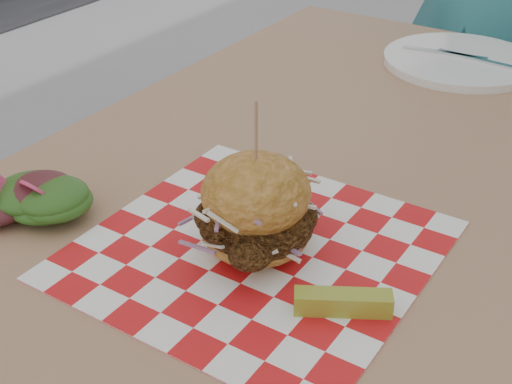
# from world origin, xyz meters

# --- Properties ---
(patio_table) EXTENTS (0.80, 1.20, 0.75)m
(patio_table) POSITION_xyz_m (0.22, -0.16, 0.67)
(patio_table) COLOR #A37C5A
(patio_table) RESTS_ON ground
(paper_liner) EXTENTS (0.36, 0.36, 0.00)m
(paper_liner) POSITION_xyz_m (0.22, -0.40, 0.75)
(paper_liner) COLOR red
(paper_liner) RESTS_ON patio_table
(sandwich) EXTENTS (0.16, 0.16, 0.18)m
(sandwich) POSITION_xyz_m (0.22, -0.40, 0.80)
(sandwich) COLOR #C18236
(sandwich) RESTS_ON paper_liner
(pickle_spear) EXTENTS (0.09, 0.07, 0.02)m
(pickle_spear) POSITION_xyz_m (0.35, -0.44, 0.76)
(pickle_spear) COLOR gold
(pickle_spear) RESTS_ON paper_liner
(side_salad) EXTENTS (0.14, 0.13, 0.05)m
(side_salad) POSITION_xyz_m (-0.05, -0.50, 0.76)
(side_salad) COLOR #3F1419
(side_salad) RESTS_ON patio_table
(place_setting) EXTENTS (0.27, 0.27, 0.02)m
(place_setting) POSITION_xyz_m (0.22, 0.27, 0.76)
(place_setting) COLOR white
(place_setting) RESTS_ON patio_table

